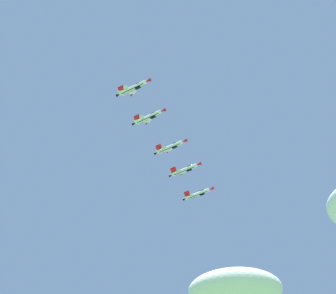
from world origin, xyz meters
TOP-DOWN VIEW (x-y plane):
  - cloud_near_formation at (30.18, 331.26)m, footprint 80.84×50.94m
  - fighter_jet_lead at (-0.34, 141.42)m, footprint 15.14×9.42m
  - fighter_jet_left_wing at (-5.79, 125.58)m, footprint 15.14×9.44m
  - fighter_jet_right_wing at (-11.50, 113.66)m, footprint 15.14×9.46m
  - fighter_jet_left_outer at (-19.62, 98.63)m, footprint 15.14×9.58m
  - fighter_jet_right_outer at (-24.46, 84.32)m, footprint 15.14×9.53m

SIDE VIEW (x-z plane):
  - fighter_jet_left_wing at x=-5.79m, z-range 155.66..162.07m
  - fighter_jet_lead at x=-0.34m, z-range 156.51..162.97m
  - fighter_jet_right_wing at x=-11.50m, z-range 157.38..163.75m
  - fighter_jet_left_outer at x=-19.62m, z-range 159.25..165.24m
  - fighter_jet_right_outer at x=-24.46m, z-range 159.25..165.42m
  - cloud_near_formation at x=30.18m, z-range 225.32..255.19m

